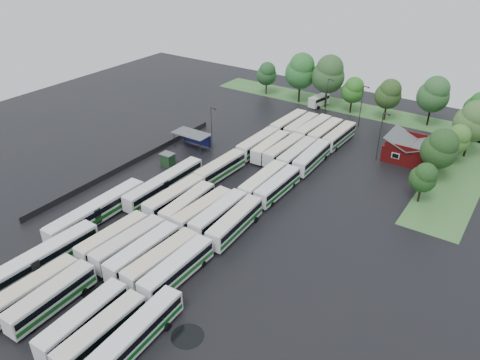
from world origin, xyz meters
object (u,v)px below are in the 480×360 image
Objects in this scene: minibus at (319,100)px; brick_building at (411,152)px; artic_bus_east at (123,347)px; artic_bus_west_a at (37,262)px.

brick_building is at bearing -20.74° from minibus.
artic_bus_east is (-11.93, -69.23, 0.07)m from brick_building.
artic_bus_east is at bearing -67.50° from minibus.
artic_bus_east is 2.78× the size of minibus.
artic_bus_west_a is 1.02× the size of artic_bus_east.
brick_building reaches higher than artic_bus_west_a.
brick_building is 70.25m from artic_bus_east.
artic_bus_west_a is at bearing -116.70° from brick_building.
minibus is (-29.83, 18.42, -0.30)m from brick_building.
minibus is at bearing 148.31° from brick_building.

